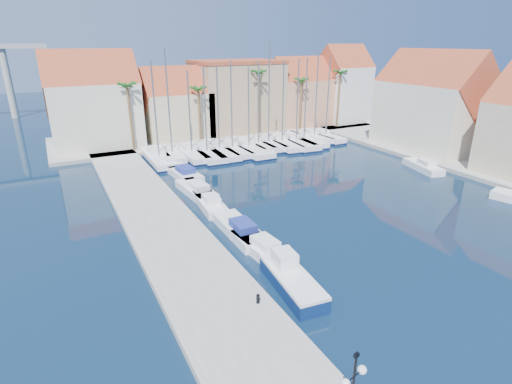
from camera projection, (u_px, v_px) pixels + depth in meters
The scene contains 40 objects.
ground at pixel (377, 300), 24.53m from camera, with size 260.00×260.00×0.00m, color black.
quay_west at pixel (171, 238), 31.73m from camera, with size 6.00×77.00×0.50m, color gray.
shore_north at pixel (222, 132), 68.55m from camera, with size 54.00×16.00×0.50m, color gray.
shore_east at pixel (483, 164), 50.73m from camera, with size 12.00×60.00×0.50m, color gray.
lamp_post at pixel (354, 382), 14.75m from camera, with size 1.33×0.57×3.97m.
bollard at pixel (258, 299), 23.38m from camera, with size 0.22×0.22×0.54m, color black.
fishing_boat at pixel (291, 279), 25.49m from camera, with size 2.65×6.26×2.13m.
motorboat_west_0 at pixel (261, 247), 29.86m from camera, with size 2.50×6.31×1.40m.
motorboat_west_1 at pixel (240, 229), 32.67m from camera, with size 2.24×6.82×1.40m.
motorboat_west_2 at pixel (210, 203), 37.98m from camera, with size 2.43×6.14×1.40m.
motorboat_west_3 at pixel (197, 190), 41.27m from camera, with size 2.61×6.81×1.40m.
motorboat_west_4 at pixel (184, 173), 46.62m from camera, with size 2.82×7.24×1.40m.
motorboat_west_5 at pixel (169, 164), 49.85m from camera, with size 2.00×5.39×1.40m.
motorboat_west_6 at pixel (156, 154), 54.44m from camera, with size 2.03×5.59×1.40m.
motorboat_east_1 at pixel (424, 166), 49.13m from camera, with size 3.32×6.26×1.40m.
sailboat_0 at pixel (158, 157), 52.52m from camera, with size 2.99×10.73×12.84m.
sailboat_1 at pixel (172, 153), 54.10m from camera, with size 2.79×8.63×14.24m.
sailboat_2 at pixel (191, 153), 54.62m from camera, with size 2.67×9.91×11.44m.
sailboat_3 at pixel (206, 152), 55.09m from camera, with size 3.50×11.10×11.83m.
sailboat_4 at pixel (218, 150), 56.08m from camera, with size 3.65×11.44×11.84m.
sailboat_5 at pixel (231, 149), 56.66m from camera, with size 2.85×10.16×12.63m.
sailboat_6 at pixel (247, 148), 57.49m from camera, with size 3.36×11.94×11.72m.
sailboat_7 at pixel (257, 144), 59.21m from camera, with size 2.51×9.00×12.44m.
sailboat_8 at pixel (267, 143), 59.80m from camera, with size 2.68×9.42×14.92m.
sailboat_9 at pixel (280, 142), 60.37m from camera, with size 3.71×10.98×12.48m.
sailboat_10 at pixel (294, 141), 61.32m from camera, with size 4.04×11.78×12.56m.
sailboat_11 at pixel (302, 139), 62.39m from camera, with size 3.42×11.15×12.73m.
sailboat_12 at pixel (312, 137), 63.83m from camera, with size 2.58×8.88×13.16m.
sailboat_13 at pixel (324, 136), 64.14m from camera, with size 2.48×8.81×12.53m.
building_0 at pixel (94, 104), 56.83m from camera, with size 12.30×9.00×13.50m.
building_1 at pixel (176, 107), 62.47m from camera, with size 10.30×8.00×11.00m.
building_2 at pixel (237, 96), 67.72m from camera, with size 14.20×10.20×11.50m.
building_3 at pixel (299, 95), 72.23m from camera, with size 10.30×8.00×12.00m.
building_4 at pixel (343, 86), 74.91m from camera, with size 8.30×8.00×14.00m.
building_6 at pixel (432, 105), 55.97m from camera, with size 9.00×14.30×13.50m.
palm_0 at pixel (127, 88), 53.52m from camera, with size 2.60×2.60×10.15m.
palm_1 at pixel (198, 91), 58.19m from camera, with size 2.60×2.60×9.15m.
palm_2 at pixel (259, 75), 61.85m from camera, with size 2.60×2.60×11.15m.
palm_3 at pixel (301, 82), 65.82m from camera, with size 2.60×2.60×9.65m.
palm_4 at pixel (340, 74), 68.95m from camera, with size 2.60×2.60×10.65m.
Camera 1 is at (-16.15, -14.78, 14.92)m, focal length 28.00 mm.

